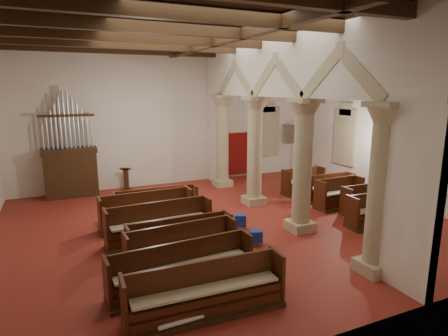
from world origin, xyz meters
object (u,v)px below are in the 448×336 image
pipe_organ (70,163)px  aisle_pew_0 (376,215)px  lectern (126,181)px  processional_banner (291,157)px  nave_pew_0 (206,299)px

pipe_organ → aisle_pew_0: bearing=-41.2°
pipe_organ → lectern: size_ratio=4.10×
lectern → aisle_pew_0: (6.58, -7.56, -0.08)m
processional_banner → nave_pew_0: (-8.67, -9.96, -0.49)m
pipe_organ → nave_pew_0: size_ratio=1.38×
nave_pew_0 → aisle_pew_0: (6.76, 2.32, 0.01)m
pipe_organ → nave_pew_0: (1.99, -9.98, -1.02)m
aisle_pew_0 → lectern: bearing=132.9°
aisle_pew_0 → processional_banner: bearing=77.9°
lectern → nave_pew_0: (-0.18, -9.89, -0.10)m
pipe_organ → processional_banner: 10.67m
pipe_organ → processional_banner: (10.66, -0.02, -0.53)m
pipe_organ → lectern: 2.36m
processional_banner → aisle_pew_0: processional_banner is taller
aisle_pew_0 → pipe_organ: bearing=140.7°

